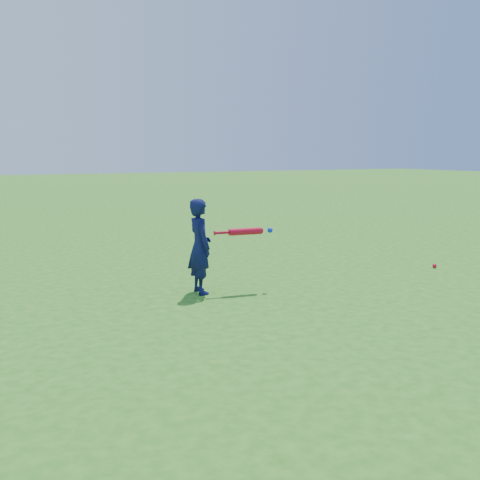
{
  "coord_description": "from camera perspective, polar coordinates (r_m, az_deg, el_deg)",
  "views": [
    {
      "loc": [
        -2.87,
        -5.48,
        1.64
      ],
      "look_at": [
        -0.03,
        0.19,
        0.61
      ],
      "focal_mm": 40.0,
      "sensor_mm": 36.0,
      "label": 1
    }
  ],
  "objects": [
    {
      "name": "ground",
      "position": [
        6.4,
        0.99,
        -5.62
      ],
      "size": [
        80.0,
        80.0,
        0.0
      ],
      "primitive_type": "plane",
      "color": "#2A701A",
      "rests_on": "ground"
    },
    {
      "name": "child",
      "position": [
        6.29,
        -4.3,
        -0.68
      ],
      "size": [
        0.28,
        0.42,
        1.12
      ],
      "primitive_type": "imported",
      "rotation": [
        0.0,
        0.0,
        1.54
      ],
      "color": "#0E1142",
      "rests_on": "ground"
    },
    {
      "name": "ground_ball_red",
      "position": [
        8.25,
        20.04,
        -2.6
      ],
      "size": [
        0.06,
        0.06,
        0.06
      ],
      "primitive_type": "sphere",
      "color": "red",
      "rests_on": "ground"
    },
    {
      "name": "bat_swing",
      "position": [
        6.39,
        0.79,
        0.93
      ],
      "size": [
        0.74,
        0.15,
        0.08
      ],
      "rotation": [
        0.0,
        0.0,
        -0.13
      ],
      "color": "red",
      "rests_on": "ground"
    }
  ]
}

